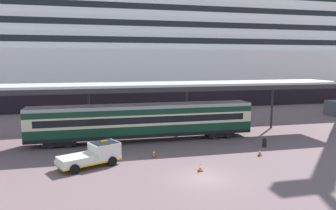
{
  "coord_description": "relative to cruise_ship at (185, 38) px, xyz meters",
  "views": [
    {
      "loc": [
        -8.14,
        -22.06,
        8.86
      ],
      "look_at": [
        -0.82,
        8.77,
        4.5
      ],
      "focal_mm": 34.19,
      "sensor_mm": 36.0,
      "label": 1
    }
  ],
  "objects": [
    {
      "name": "traffic_cone_near",
      "position": [
        -15.62,
        -43.28,
        -13.84
      ],
      "size": [
        0.36,
        0.36,
        0.76
      ],
      "color": "black",
      "rests_on": "ground"
    },
    {
      "name": "ground_plane",
      "position": [
        -12.88,
        -49.65,
        -14.22
      ],
      "size": [
        400.0,
        400.0,
        0.0
      ],
      "primitive_type": "plane",
      "color": "#685256"
    },
    {
      "name": "cruise_ship",
      "position": [
        0.0,
        0.0,
        0.0
      ],
      "size": [
        138.14,
        28.84,
        41.16
      ],
      "color": "black",
      "rests_on": "ground"
    },
    {
      "name": "platform_canopy",
      "position": [
        -15.6,
        -36.73,
        -8.04
      ],
      "size": [
        47.14,
        5.79,
        6.41
      ],
      "color": "#B9B9B9",
      "rests_on": "ground"
    },
    {
      "name": "traffic_cone_far",
      "position": [
        -5.81,
        -45.26,
        -13.88
      ],
      "size": [
        0.36,
        0.36,
        0.69
      ],
      "color": "black",
      "rests_on": "ground"
    },
    {
      "name": "train_carriage",
      "position": [
        -15.6,
        -37.13,
        -11.9
      ],
      "size": [
        24.65,
        2.81,
        4.11
      ],
      "color": "black",
      "rests_on": "ground"
    },
    {
      "name": "service_truck",
      "position": [
        -21.02,
        -44.56,
        -13.23
      ],
      "size": [
        5.57,
        3.99,
        2.02
      ],
      "color": "silver",
      "rests_on": "ground"
    },
    {
      "name": "traffic_cone_mid",
      "position": [
        -12.7,
        -48.01,
        -13.92
      ],
      "size": [
        0.36,
        0.36,
        0.61
      ],
      "color": "black",
      "rests_on": "ground"
    },
    {
      "name": "quay_bollard",
      "position": [
        -3.78,
        -42.56,
        -13.7
      ],
      "size": [
        0.48,
        0.48,
        0.96
      ],
      "color": "black",
      "rests_on": "ground"
    }
  ]
}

